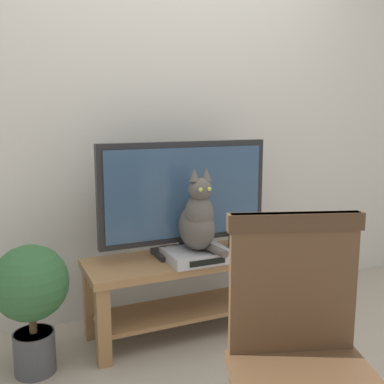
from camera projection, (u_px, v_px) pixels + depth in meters
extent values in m
plane|color=gray|center=(242.00, 382.00, 2.17)|extent=(12.00, 12.00, 0.00)
cube|color=beige|center=(163.00, 94.00, 2.86)|extent=(7.00, 0.12, 2.80)
cube|color=olive|center=(188.00, 260.00, 2.60)|extent=(1.18, 0.41, 0.04)
cube|color=olive|center=(103.00, 327.00, 2.28)|extent=(0.07, 0.07, 0.42)
cube|color=olive|center=(281.00, 293.00, 2.72)|extent=(0.07, 0.07, 0.42)
cube|color=olive|center=(90.00, 303.00, 2.56)|extent=(0.07, 0.07, 0.42)
cube|color=olive|center=(254.00, 276.00, 3.00)|extent=(0.07, 0.07, 0.42)
cube|color=olive|center=(189.00, 308.00, 2.65)|extent=(1.08, 0.33, 0.02)
cube|color=black|center=(185.00, 251.00, 2.64)|extent=(0.36, 0.20, 0.03)
cube|color=black|center=(185.00, 245.00, 2.64)|extent=(0.06, 0.04, 0.05)
cube|color=black|center=(185.00, 192.00, 2.58)|extent=(1.01, 0.05, 0.58)
cube|color=navy|center=(187.00, 193.00, 2.55)|extent=(0.95, 0.01, 0.51)
sphere|color=#2672F2|center=(259.00, 230.00, 2.80)|extent=(0.01, 0.01, 0.01)
cube|color=#ADADB2|center=(196.00, 255.00, 2.53)|extent=(0.34, 0.29, 0.06)
cube|color=black|center=(208.00, 262.00, 2.39)|extent=(0.21, 0.01, 0.03)
ellipsoid|color=#514C47|center=(196.00, 227.00, 2.50)|extent=(0.18, 0.28, 0.25)
ellipsoid|color=#514C47|center=(199.00, 215.00, 2.45)|extent=(0.15, 0.18, 0.23)
sphere|color=#514C47|center=(200.00, 190.00, 2.42)|extent=(0.13, 0.13, 0.13)
cone|color=#514C47|center=(194.00, 175.00, 2.39)|extent=(0.06, 0.06, 0.07)
cone|color=#514C47|center=(206.00, 174.00, 2.42)|extent=(0.06, 0.06, 0.07)
sphere|color=#B2C64C|center=(201.00, 190.00, 2.35)|extent=(0.02, 0.02, 0.02)
sphere|color=#B2C64C|center=(209.00, 189.00, 2.37)|extent=(0.02, 0.02, 0.02)
cylinder|color=#514C47|center=(213.00, 249.00, 2.45)|extent=(0.08, 0.23, 0.04)
cube|color=#513823|center=(293.00, 283.00, 1.52)|extent=(0.42, 0.17, 0.49)
cube|color=#412C1C|center=(296.00, 222.00, 1.48)|extent=(0.45, 0.19, 0.06)
cube|color=#2D2D33|center=(246.00, 245.00, 2.76)|extent=(0.18, 0.15, 0.04)
cube|color=#2D2D33|center=(248.00, 239.00, 2.76)|extent=(0.21, 0.16, 0.03)
cube|color=#2D2D33|center=(248.00, 233.00, 2.75)|extent=(0.20, 0.19, 0.04)
cube|color=beige|center=(245.00, 227.00, 2.75)|extent=(0.20, 0.16, 0.03)
cylinder|color=#47474C|center=(35.00, 352.00, 2.24)|extent=(0.20, 0.20, 0.21)
cylinder|color=#332319|center=(34.00, 334.00, 2.22)|extent=(0.19, 0.19, 0.02)
cylinder|color=#4C3823|center=(33.00, 322.00, 2.21)|extent=(0.04, 0.04, 0.11)
sphere|color=#2D5B33|center=(30.00, 283.00, 2.17)|extent=(0.37, 0.37, 0.37)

